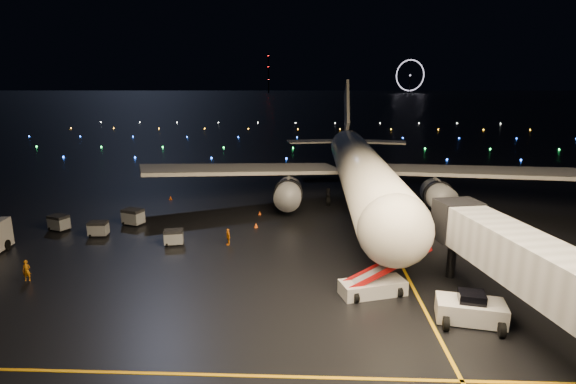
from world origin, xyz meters
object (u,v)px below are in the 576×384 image
Objects in this scene: airliner at (359,142)px; crew_a at (27,270)px; baggage_cart_1 at (98,229)px; baggage_cart_2 at (133,217)px; baggage_cart_0 at (174,237)px; belt_loader at (373,273)px; crew_c at (228,237)px; pushback_tug at (471,307)px; baggage_cart_3 at (59,223)px.

airliner is 40.02m from crew_a.
baggage_cart_2 is at bearing 56.82° from baggage_cart_1.
baggage_cart_1 is at bearing 152.95° from baggage_cart_0.
belt_loader is 16.30m from crew_c.
pushback_tug is 0.61× the size of belt_loader.
pushback_tug is 2.23× the size of baggage_cart_3.
baggage_cart_2 is (-26.30, -11.39, -7.14)m from airliner.
airliner is 27.53m from baggage_cart_0.
belt_loader is at bearing -10.78° from crew_a.
airliner is at bearing 68.95° from belt_loader.
belt_loader reaches higher than pushback_tug.
belt_loader reaches higher than baggage_cart_1.
crew_a is (-33.43, 5.05, -0.17)m from pushback_tug.
airliner is at bearing 115.38° from crew_c.
baggage_cart_2 is (-24.45, 16.16, -0.84)m from belt_loader.
belt_loader is 3.67× the size of baggage_cart_3.
baggage_cart_3 reaches higher than baggage_cart_1.
crew_c reaches higher than baggage_cart_1.
baggage_cart_2 is 7.65m from baggage_cart_3.
pushback_tug is at bearing -42.08° from baggage_cart_0.
crew_c is (-14.55, -17.38, -7.21)m from airliner.
baggage_cart_0 is 8.89m from baggage_cart_2.
airliner is at bearing 24.23° from baggage_cart_1.
baggage_cart_0 is at bearing 133.85° from belt_loader.
baggage_cart_1 is at bearing 165.07° from pushback_tug.
baggage_cart_1 is at bearing -123.13° from crew_c.
pushback_tug is at bearing -49.35° from belt_loader.
belt_loader is at bearing 159.04° from pushback_tug.
baggage_cart_0 is at bearing 6.31° from baggage_cart_3.
belt_loader is at bearing -28.71° from baggage_cart_1.
pushback_tug is 2.37× the size of baggage_cart_1.
baggage_cart_2 is at bearing 129.33° from belt_loader.
crew_c reaches higher than baggage_cart_0.
baggage_cart_1 is (-28.49, -15.31, -7.26)m from airliner.
belt_loader is at bearing -13.17° from baggage_cart_2.
baggage_cart_3 is at bearing 139.10° from belt_loader.
airliner is at bearing 44.44° from baggage_cart_3.
baggage_cart_0 is at bearing -137.91° from airliner.
belt_loader reaches higher than baggage_cart_0.
crew_c is at bearing 11.22° from baggage_cart_3.
baggage_cart_3 is at bearing 151.60° from baggage_cart_0.
pushback_tug is 36.32m from baggage_cart_2.
baggage_cart_3 is (-5.13, 1.70, 0.05)m from baggage_cart_1.
belt_loader is at bearing 26.60° from crew_c.
belt_loader is 29.32m from baggage_cart_2.
crew_a is 17.25m from crew_c.
crew_a is at bearing -137.55° from airliner.
crew_c is at bearing -10.31° from baggage_cart_0.
airliner is at bearing 33.76° from crew_a.
crew_a reaches higher than baggage_cart_3.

